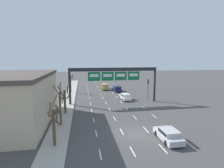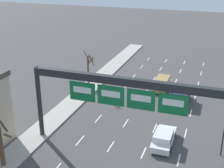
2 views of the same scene
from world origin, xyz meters
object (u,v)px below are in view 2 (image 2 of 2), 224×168
suv_gold (162,83)px  car_white (164,138)px  tree_bare_furthest (89,69)px  suv_navy (181,96)px  sign_gantry (127,93)px  tree_bare_closest (0,140)px

suv_gold → car_white: suv_gold is taller
car_white → tree_bare_furthest: bearing=139.1°
car_white → suv_navy: bearing=88.8°
sign_gantry → suv_navy: 14.42m
sign_gantry → tree_bare_furthest: size_ratio=3.44×
suv_navy → tree_bare_closest: tree_bare_closest is taller
suv_gold → suv_navy: (3.08, -3.64, -0.05)m
sign_gantry → tree_bare_furthest: bearing=125.3°
suv_gold → suv_navy: 4.77m
suv_navy → sign_gantry: bearing=-104.3°
suv_navy → tree_bare_closest: (-12.88, -18.69, 1.75)m
sign_gantry → car_white: size_ratio=3.94×
suv_navy → tree_bare_furthest: (-12.93, 0.55, 2.05)m
car_white → tree_bare_closest: (-12.66, -8.23, 1.89)m
tree_bare_closest → suv_gold: bearing=66.3°
car_white → sign_gantry: bearing=-140.5°
suv_gold → tree_bare_closest: (-9.80, -22.34, 1.70)m
suv_gold → suv_navy: size_ratio=1.00×
suv_navy → tree_bare_furthest: tree_bare_furthest is taller
tree_bare_closest → tree_bare_furthest: tree_bare_furthest is taller
car_white → tree_bare_closest: size_ratio=0.90×
tree_bare_furthest → suv_navy: bearing=-2.4°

